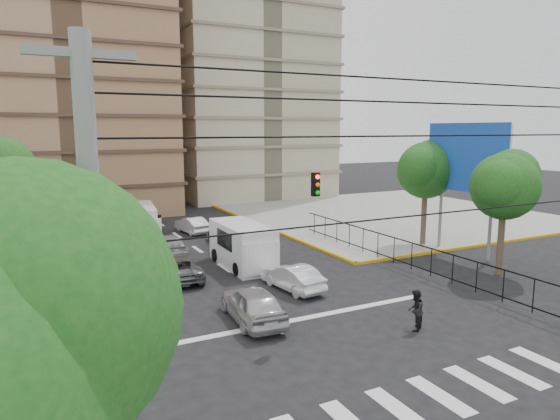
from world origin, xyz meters
TOP-DOWN VIEW (x-y plane):
  - ground at (0.00, 0.00)m, footprint 160.00×160.00m
  - sidewalk_ne at (20.00, 20.00)m, footprint 26.00×26.00m
  - crosswalk_stripes at (0.00, -6.00)m, footprint 12.00×2.40m
  - stop_line at (0.00, 1.20)m, footprint 13.00×0.40m
  - park_fence at (9.00, 4.50)m, footprint 0.10×22.50m
  - billboard at (14.45, 6.00)m, footprint 0.36×6.20m
  - tree_park_a at (13.08, 2.01)m, footprint 4.41×3.60m
  - tree_park_c at (14.09, 9.01)m, footprint 4.65×3.80m
  - traffic_light_nw at (-7.80, 7.80)m, footprint 0.28×0.22m
  - traffic_light_hanging at (0.00, -2.04)m, footprint 18.00×9.12m
  - utility_pole_sw at (-9.00, -9.00)m, footprint 1.40×0.28m
  - van_right_lane at (1.07, 9.59)m, footprint 2.30×5.52m
  - van_left_lane at (-2.78, 19.51)m, footprint 2.84×5.71m
  - car_silver_front_left at (-1.82, 1.90)m, footprint 2.09×4.51m
  - car_white_front_right at (1.62, 4.76)m, footprint 1.81×4.02m
  - car_grey_mid_left at (-3.00, 9.08)m, footprint 2.47×4.76m
  - car_silver_rear_left at (-2.08, 14.46)m, footprint 1.85×4.39m
  - car_darkgrey_mid_right at (2.21, 15.66)m, footprint 2.36×4.60m
  - car_white_rear_right at (1.26, 20.25)m, footprint 1.81×3.93m
  - pedestrian_crosswalk at (3.52, -1.87)m, footprint 1.01×0.96m

SIDE VIEW (x-z plane):
  - ground at x=0.00m, z-range 0.00..0.00m
  - park_fence at x=9.00m, z-range -0.83..0.83m
  - crosswalk_stripes at x=0.00m, z-range 0.00..0.01m
  - stop_line at x=0.00m, z-range 0.00..0.01m
  - sidewalk_ne at x=20.00m, z-range 0.00..0.15m
  - car_white_rear_right at x=1.26m, z-range 0.00..1.25m
  - car_silver_rear_left at x=-2.08m, z-range 0.00..1.26m
  - car_grey_mid_left at x=-3.00m, z-range 0.00..1.28m
  - car_white_front_right at x=1.62m, z-range 0.00..1.28m
  - car_silver_front_left at x=-1.82m, z-range 0.00..1.49m
  - car_darkgrey_mid_right at x=2.21m, z-range 0.00..1.50m
  - pedestrian_crosswalk at x=3.52m, z-range 0.00..1.65m
  - van_left_lane at x=-2.78m, z-range -0.03..2.43m
  - van_right_lane at x=1.07m, z-range -0.03..2.45m
  - traffic_light_nw at x=-7.80m, z-range 0.91..5.31m
  - utility_pole_sw at x=-9.00m, z-range 0.27..9.27m
  - tree_park_a at x=13.08m, z-range 1.60..8.42m
  - tree_park_c at x=14.09m, z-range 1.71..8.96m
  - traffic_light_hanging at x=0.00m, z-range 5.44..6.36m
  - billboard at x=14.45m, z-range 1.95..10.05m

